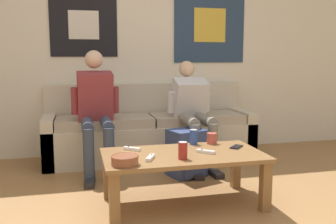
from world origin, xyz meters
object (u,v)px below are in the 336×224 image
at_px(backpack, 187,154).
at_px(pillar_candle, 212,138).
at_px(person_seated_adult, 96,107).
at_px(ceramic_bowl, 125,160).
at_px(couch, 150,133).
at_px(game_controller_near_right, 150,158).
at_px(drink_can_blue, 194,137).
at_px(coffee_table, 183,161).
at_px(game_controller_far_center, 132,149).
at_px(drink_can_red, 183,151).
at_px(cell_phone, 236,147).
at_px(game_controller_near_left, 206,152).
at_px(person_seated_teen, 193,109).

xyz_separation_m(backpack, pillar_candle, (0.09, -0.42, 0.23)).
relative_size(person_seated_adult, ceramic_bowl, 6.32).
bearing_deg(backpack, couch, 106.53).
distance_m(backpack, game_controller_near_right, 0.95).
bearing_deg(game_controller_near_right, drink_can_blue, 40.53).
distance_m(coffee_table, drink_can_blue, 0.33).
relative_size(game_controller_near_right, game_controller_far_center, 1.10).
bearing_deg(drink_can_blue, pillar_candle, -4.80).
bearing_deg(backpack, drink_can_red, -108.87).
relative_size(couch, cell_phone, 15.78).
bearing_deg(pillar_candle, drink_can_blue, 175.20).
height_order(backpack, drink_can_red, drink_can_red).
distance_m(couch, drink_can_red, 1.56).
height_order(couch, backpack, couch).
height_order(game_controller_near_left, game_controller_far_center, same).
height_order(person_seated_adult, backpack, person_seated_adult).
bearing_deg(pillar_candle, person_seated_adult, 139.43).
bearing_deg(game_controller_far_center, coffee_table, -26.38).
bearing_deg(backpack, game_controller_far_center, -140.67).
distance_m(drink_can_blue, cell_phone, 0.36).
bearing_deg(person_seated_teen, game_controller_far_center, -131.81).
xyz_separation_m(person_seated_teen, game_controller_far_center, (-0.76, -0.85, -0.17)).
xyz_separation_m(drink_can_red, cell_phone, (0.51, 0.23, -0.06)).
xyz_separation_m(ceramic_bowl, game_controller_far_center, (0.10, 0.39, -0.03)).
bearing_deg(ceramic_bowl, pillar_candle, 30.12).
bearing_deg(pillar_candle, cell_phone, -50.34).
height_order(couch, person_seated_teen, person_seated_teen).
height_order(couch, person_seated_adult, person_seated_adult).
relative_size(backpack, drink_can_red, 3.59).
height_order(drink_can_red, game_controller_near_left, drink_can_red).
bearing_deg(person_seated_adult, person_seated_teen, 0.21).
relative_size(drink_can_blue, game_controller_far_center, 0.94).
bearing_deg(ceramic_bowl, game_controller_near_right, 26.27).
xyz_separation_m(pillar_candle, game_controller_near_right, (-0.59, -0.36, -0.03)).
relative_size(couch, ceramic_bowl, 12.06).
bearing_deg(game_controller_near_right, drink_can_red, -11.50).
xyz_separation_m(coffee_table, pillar_candle, (0.32, 0.25, 0.11)).
xyz_separation_m(game_controller_near_left, game_controller_far_center, (-0.53, 0.22, 0.00)).
relative_size(drink_can_red, game_controller_near_right, 0.86).
height_order(game_controller_far_center, cell_phone, game_controller_far_center).
bearing_deg(person_seated_teen, cell_phone, -86.10).
relative_size(person_seated_adult, game_controller_near_left, 9.16).
relative_size(drink_can_blue, cell_phone, 0.86).
relative_size(person_seated_adult, person_seated_teen, 1.10).
bearing_deg(person_seated_teen, drink_can_blue, -107.06).
bearing_deg(drink_can_red, couch, 87.62).
xyz_separation_m(backpack, game_controller_near_left, (-0.07, -0.71, 0.20)).
relative_size(coffee_table, game_controller_near_left, 9.27).
relative_size(backpack, cell_phone, 3.10).
xyz_separation_m(coffee_table, game_controller_near_right, (-0.27, -0.11, 0.08)).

